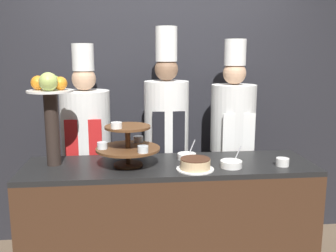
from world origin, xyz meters
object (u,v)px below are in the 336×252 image
Objects in this scene: tiered_stand at (128,144)px; serving_bowl_near at (231,164)px; fruit_pedestal at (51,105)px; cake_round at (195,164)px; chef_center_left at (166,135)px; serving_bowl_far at (187,156)px; chef_left at (87,145)px; chef_center_right at (232,138)px; cup_white at (282,162)px.

tiered_stand is 0.72m from serving_bowl_near.
fruit_pedestal reaches higher than serving_bowl_near.
cake_round is (0.44, -0.13, -0.12)m from tiered_stand.
chef_center_left reaches higher than cake_round.
tiered_stand reaches higher than cake_round.
fruit_pedestal is 4.39× the size of serving_bowl_far.
chef_left is 0.98× the size of chef_center_right.
chef_center_left is (-0.73, 0.65, 0.06)m from cup_white.
fruit_pedestal is 0.33× the size of chef_center_left.
chef_left reaches higher than serving_bowl_near.
tiered_stand is 1.07m from cup_white.
chef_center_left is at bearing 120.01° from serving_bowl_near.
tiered_stand is 0.48m from cake_round.
serving_bowl_far reaches higher than cup_white.
tiered_stand is 3.00× the size of serving_bowl_far.
cake_round is 0.81m from chef_center_right.
fruit_pedestal is 0.64m from chef_left.
fruit_pedestal is at bearing -109.79° from chef_left.
serving_bowl_far is at bearing 93.74° from cake_round.
serving_bowl_far is 0.08× the size of chef_left.
chef_center_left is (0.83, 0.47, -0.33)m from fruit_pedestal.
chef_center_right is at bearing 18.72° from fruit_pedestal.
cup_white is 0.59× the size of serving_bowl_near.
cup_white is 0.60× the size of serving_bowl_far.
chef_center_right is at bearing 73.80° from serving_bowl_near.
chef_center_left reaches higher than tiered_stand.
chef_left is at bearing 180.00° from chef_center_left.
chef_center_left is at bearing 180.00° from chef_center_right.
cake_round is 0.69m from chef_center_left.
cake_round is at bearing -86.26° from serving_bowl_far.
tiered_stand is 1.04m from chef_center_right.
cup_white is 0.05× the size of chef_center_right.
serving_bowl_near is at bearing 6.32° from cake_round.
cake_round is at bearing -123.07° from chef_center_right.
fruit_pedestal is at bearing 167.74° from cake_round.
serving_bowl_near is at bearing 179.51° from cup_white.
tiered_stand is at bearing -148.38° from chef_center_right.
serving_bowl_far is (-0.63, 0.23, -0.00)m from cup_white.
serving_bowl_far is at bearing 2.97° from fruit_pedestal.
chef_center_left is at bearing 104.09° from serving_bowl_far.
serving_bowl_near is at bearing -59.99° from chef_center_left.
fruit_pedestal is 1.51m from chef_center_right.
fruit_pedestal is at bearing -150.32° from chef_center_left.
chef_center_right is at bearing 56.93° from cake_round.
chef_left is (-1.39, 0.65, -0.00)m from cup_white.
serving_bowl_near is 0.68m from chef_center_right.
cup_white is 0.67m from chef_center_right.
chef_center_right is at bearing -0.00° from chef_center_left.
chef_center_left is (-0.11, 0.42, 0.07)m from serving_bowl_far.
cup_white is (0.61, 0.02, -0.01)m from cake_round.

